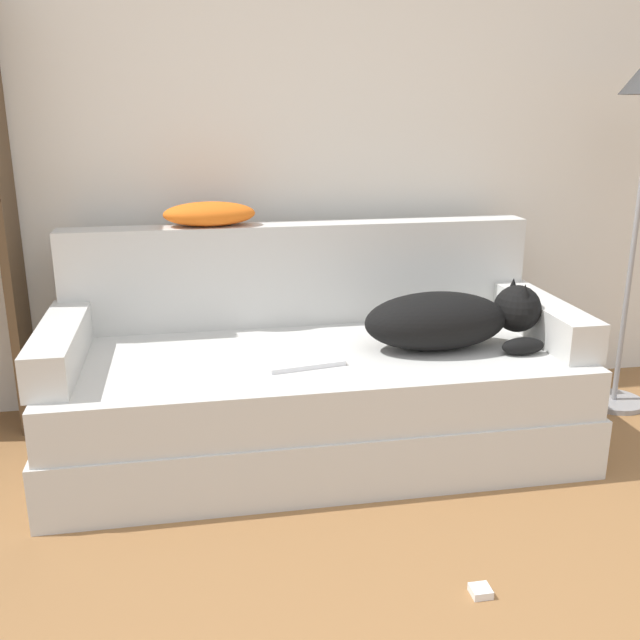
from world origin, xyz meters
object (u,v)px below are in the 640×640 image
object	(u,v)px
dog	(451,319)
power_adapter	(481,591)
couch	(316,400)
laptop	(300,358)
throw_pillow	(209,214)

from	to	relation	value
dog	power_adapter	xyz separation A→B (m)	(-0.22, -0.92, -0.54)
couch	laptop	bearing A→B (deg)	-125.00
dog	throw_pillow	xyz separation A→B (m)	(-0.91, 0.48, 0.37)
couch	dog	bearing A→B (deg)	-8.49
couch	laptop	world-z (taller)	laptop
dog	throw_pillow	bearing A→B (deg)	152.33
dog	laptop	xyz separation A→B (m)	(-0.61, -0.04, -0.11)
throw_pillow	power_adapter	xyz separation A→B (m)	(0.69, -1.40, -0.91)
power_adapter	throw_pillow	bearing A→B (deg)	116.23
power_adapter	laptop	bearing A→B (deg)	113.75
couch	throw_pillow	world-z (taller)	throw_pillow
dog	laptop	world-z (taller)	dog
throw_pillow	laptop	bearing A→B (deg)	-59.74
couch	dog	distance (m)	0.63
laptop	throw_pillow	xyz separation A→B (m)	(-0.30, 0.51, 0.48)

